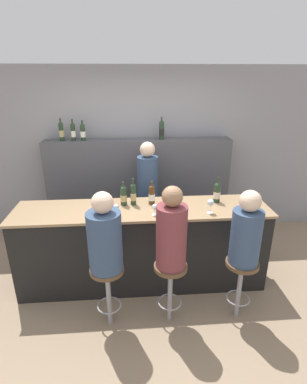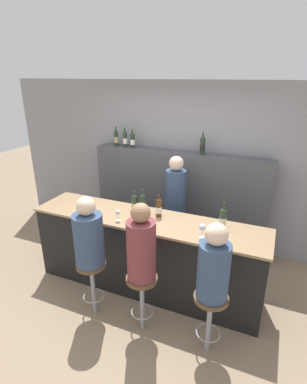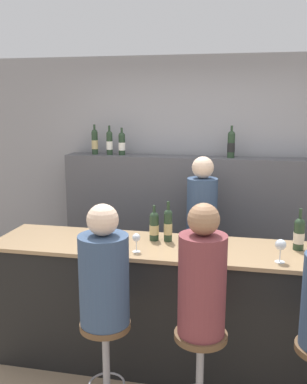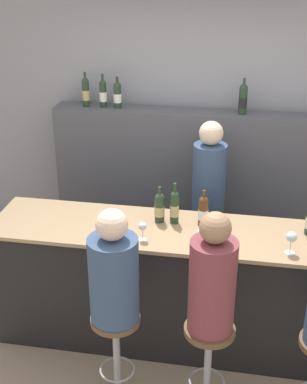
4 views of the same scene
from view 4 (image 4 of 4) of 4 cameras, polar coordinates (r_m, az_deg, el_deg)
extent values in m
plane|color=#8C755B|center=(4.34, 2.52, -17.94)|extent=(16.00, 16.00, 0.00)
cube|color=gray|center=(5.21, 5.42, 6.41)|extent=(6.40, 0.05, 2.60)
cube|color=black|center=(4.27, 3.22, -10.26)|extent=(2.92, 0.62, 0.99)
cube|color=#997A56|center=(4.00, 3.39, -4.32)|extent=(2.96, 0.66, 0.03)
cube|color=#4C4C51|center=(5.19, 4.98, 0.20)|extent=(2.78, 0.28, 1.56)
cylinder|color=#233823|center=(4.07, 0.65, -1.90)|extent=(0.07, 0.07, 0.20)
cylinder|color=tan|center=(4.07, 0.65, -2.03)|extent=(0.08, 0.08, 0.08)
sphere|color=#233823|center=(4.02, 0.66, -0.65)|extent=(0.07, 0.07, 0.07)
cylinder|color=#233823|center=(4.00, 0.66, 0.04)|extent=(0.02, 0.02, 0.08)
cylinder|color=#233823|center=(4.05, 2.25, -1.84)|extent=(0.07, 0.07, 0.23)
cylinder|color=tan|center=(4.05, 2.24, -1.98)|extent=(0.07, 0.07, 0.09)
sphere|color=#233823|center=(3.99, 2.27, -0.37)|extent=(0.07, 0.07, 0.07)
cylinder|color=#233823|center=(3.97, 2.29, 0.35)|extent=(0.02, 0.02, 0.09)
cylinder|color=#4C2D14|center=(4.03, 5.32, -2.26)|extent=(0.07, 0.07, 0.20)
cylinder|color=white|center=(4.04, 5.31, -2.38)|extent=(0.08, 0.08, 0.08)
sphere|color=#4C2D14|center=(3.99, 5.37, -0.99)|extent=(0.07, 0.07, 0.07)
cylinder|color=#4C2D14|center=(3.97, 5.40, -0.31)|extent=(0.02, 0.02, 0.07)
cylinder|color=#233823|center=(5.08, -7.23, 10.34)|extent=(0.07, 0.07, 0.23)
cylinder|color=tan|center=(5.09, -7.22, 10.22)|extent=(0.07, 0.07, 0.09)
sphere|color=#233823|center=(5.06, -7.30, 11.63)|extent=(0.07, 0.07, 0.07)
cylinder|color=#233823|center=(5.04, -7.33, 12.17)|extent=(0.02, 0.02, 0.07)
cylinder|color=#233823|center=(5.04, -5.39, 10.23)|extent=(0.06, 0.06, 0.22)
cylinder|color=white|center=(5.04, -5.39, 10.11)|extent=(0.07, 0.07, 0.09)
sphere|color=#233823|center=(5.01, -5.45, 11.45)|extent=(0.06, 0.06, 0.06)
cylinder|color=#233823|center=(5.00, -5.47, 12.01)|extent=(0.02, 0.02, 0.08)
cylinder|color=#233823|center=(5.01, -3.86, 10.09)|extent=(0.07, 0.07, 0.21)
cylinder|color=white|center=(5.01, -3.86, 9.98)|extent=(0.07, 0.07, 0.08)
sphere|color=#233823|center=(4.98, -3.89, 11.23)|extent=(0.07, 0.07, 0.07)
cylinder|color=#233823|center=(4.97, -3.91, 11.78)|extent=(0.02, 0.02, 0.07)
cylinder|color=#233823|center=(4.87, 9.50, 9.53)|extent=(0.07, 0.07, 0.23)
cylinder|color=black|center=(4.87, 9.49, 9.40)|extent=(0.08, 0.08, 0.09)
sphere|color=#233823|center=(4.84, 9.60, 10.87)|extent=(0.07, 0.07, 0.07)
cylinder|color=#233823|center=(4.83, 9.65, 11.46)|extent=(0.02, 0.02, 0.07)
cylinder|color=silver|center=(3.87, -1.17, -5.10)|extent=(0.06, 0.06, 0.00)
cylinder|color=silver|center=(3.84, -1.17, -4.56)|extent=(0.01, 0.01, 0.08)
sphere|color=silver|center=(3.81, -1.18, -3.67)|extent=(0.06, 0.06, 0.06)
cylinder|color=silver|center=(3.82, 5.04, -5.63)|extent=(0.07, 0.07, 0.00)
cylinder|color=silver|center=(3.80, 5.05, -5.21)|extent=(0.01, 0.01, 0.06)
sphere|color=silver|center=(3.77, 5.09, -4.41)|extent=(0.07, 0.07, 0.07)
cylinder|color=silver|center=(3.83, 14.31, -6.30)|extent=(0.07, 0.07, 0.00)
cylinder|color=silver|center=(3.80, 14.38, -5.70)|extent=(0.01, 0.01, 0.09)
sphere|color=silver|center=(3.77, 14.51, -4.66)|extent=(0.08, 0.08, 0.08)
cylinder|color=gray|center=(3.92, -3.93, -17.31)|extent=(0.05, 0.05, 0.65)
torus|color=gray|center=(3.98, -3.89, -18.34)|extent=(0.25, 0.25, 0.02)
cylinder|color=brown|center=(3.70, -4.09, -13.39)|extent=(0.34, 0.34, 0.04)
cylinder|color=#334766|center=(3.50, -4.25, -9.28)|extent=(0.33, 0.33, 0.60)
sphere|color=beige|center=(3.29, -4.47, -3.50)|extent=(0.20, 0.20, 0.20)
cylinder|color=gray|center=(3.85, 5.76, -18.37)|extent=(0.05, 0.05, 0.65)
torus|color=gray|center=(3.91, 5.70, -19.40)|extent=(0.25, 0.25, 0.02)
cylinder|color=brown|center=(3.62, 6.00, -14.43)|extent=(0.34, 0.34, 0.04)
cylinder|color=brown|center=(3.41, 6.26, -10.00)|extent=(0.30, 0.30, 0.64)
sphere|color=#936B4C|center=(3.19, 6.61, -3.81)|extent=(0.20, 0.20, 0.20)
cylinder|color=#334766|center=(4.80, 5.73, -2.96)|extent=(0.29, 0.29, 1.42)
sphere|color=beige|center=(4.48, 6.17, 6.26)|extent=(0.20, 0.20, 0.20)
camera|label=1|loc=(0.77, -37.20, -22.63)|focal=28.00mm
camera|label=2|loc=(1.15, 70.53, -7.90)|focal=28.00mm
camera|label=3|loc=(0.92, 12.61, -44.70)|focal=40.00mm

